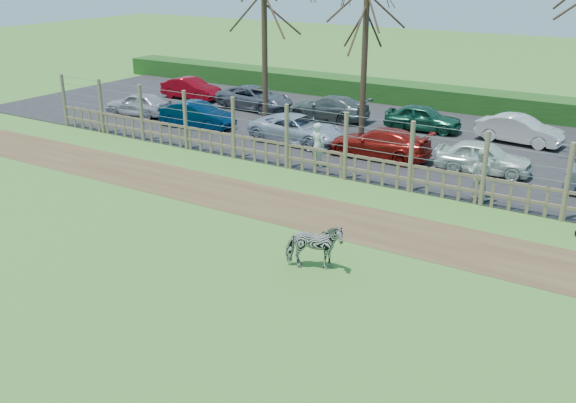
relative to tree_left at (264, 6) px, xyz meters
The scene contains 20 objects.
ground 15.17m from the tree_left, 62.53° to the right, with size 120.00×120.00×0.00m, color #68A145.
dirt_strip 11.74m from the tree_left, 50.91° to the right, with size 34.00×2.80×0.01m, color brown.
asphalt 8.81m from the tree_left, 17.10° to the left, with size 44.00×13.00×0.04m, color #232326.
hedge 12.20m from the tree_left, 54.16° to the left, with size 46.00×2.00×1.10m, color #1E4716.
fence 9.25m from the tree_left, 34.70° to the right, with size 30.16×0.16×2.50m.
tree_left is the anchor object (origin of this frame).
tree_mid 4.67m from the tree_left, 12.53° to the left, with size 4.80×4.80×6.83m.
zebra 15.43m from the tree_left, 51.20° to the right, with size 0.69×1.50×1.27m, color gray.
visitor_a 7.80m from the tree_left, 37.37° to the right, with size 0.63×0.41×1.72m, color #B5CAB8.
visitor_b 12.85m from the tree_left, 19.66° to the right, with size 0.84×0.65×1.72m, color silver.
car_0 8.69m from the tree_left, behind, with size 1.42×3.52×1.20m, color #BEB5C0.
car_1 5.95m from the tree_left, 153.28° to the right, with size 1.27×3.64×1.20m, color #032040.
car_2 5.70m from the tree_left, 26.25° to the right, with size 1.99×4.32×1.20m, color #ADB4CA.
car_3 8.30m from the tree_left, 12.40° to the right, with size 1.68×4.13×1.20m, color maroon.
car_4 11.74m from the tree_left, ahead, with size 1.42×3.52×1.20m, color silver.
car_7 9.58m from the tree_left, 155.08° to the left, with size 1.27×3.64×1.20m, color maroon.
car_8 6.60m from the tree_left, 131.50° to the left, with size 1.99×4.32×1.20m, color #555763.
car_9 6.12m from the tree_left, 62.90° to the left, with size 1.68×4.13×1.20m, color #535C59.
car_10 8.86m from the tree_left, 29.66° to the left, with size 1.42×3.52×1.20m, color #184F39.
car_11 12.40m from the tree_left, 19.32° to the left, with size 1.27×3.64×1.20m, color silver.
Camera 1 is at (10.04, -11.94, 7.57)m, focal length 40.00 mm.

